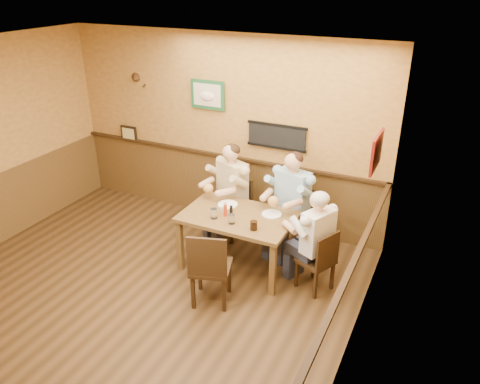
# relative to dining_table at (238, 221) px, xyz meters

# --- Properties ---
(room) EXTENTS (5.02, 5.03, 2.81)m
(room) POSITION_rel_dining_table_xyz_m (-0.70, -1.15, 1.03)
(room) COLOR #34220F
(room) RESTS_ON ground
(dining_table) EXTENTS (1.40, 0.90, 0.75)m
(dining_table) POSITION_rel_dining_table_xyz_m (0.00, 0.00, 0.00)
(dining_table) COLOR brown
(dining_table) RESTS_ON ground
(chair_back_left) EXTENTS (0.54, 0.54, 0.89)m
(chair_back_left) POSITION_rel_dining_table_xyz_m (-0.41, 0.66, -0.21)
(chair_back_left) COLOR #332110
(chair_back_left) RESTS_ON ground
(chair_back_right) EXTENTS (0.51, 0.51, 0.91)m
(chair_back_right) POSITION_rel_dining_table_xyz_m (0.48, 0.67, -0.21)
(chair_back_right) COLOR #332110
(chair_back_right) RESTS_ON ground
(chair_right_end) EXTENTS (0.50, 0.50, 0.81)m
(chair_right_end) POSITION_rel_dining_table_xyz_m (1.05, -0.04, -0.25)
(chair_right_end) COLOR #332110
(chair_right_end) RESTS_ON ground
(chair_near_side) EXTENTS (0.56, 0.56, 0.96)m
(chair_near_side) POSITION_rel_dining_table_xyz_m (0.04, -0.79, -0.18)
(chair_near_side) COLOR #332110
(chair_near_side) RESTS_ON ground
(diner_tan_shirt) EXTENTS (0.77, 0.77, 1.27)m
(diner_tan_shirt) POSITION_rel_dining_table_xyz_m (-0.41, 0.66, -0.02)
(diner_tan_shirt) COLOR beige
(diner_tan_shirt) RESTS_ON ground
(diner_blue_polo) EXTENTS (0.73, 0.73, 1.29)m
(diner_blue_polo) POSITION_rel_dining_table_xyz_m (0.48, 0.67, -0.01)
(diner_blue_polo) COLOR #8BB3D1
(diner_blue_polo) RESTS_ON ground
(diner_white_elder) EXTENTS (0.71, 0.71, 1.16)m
(diner_white_elder) POSITION_rel_dining_table_xyz_m (1.05, -0.04, -0.08)
(diner_white_elder) COLOR silver
(diner_white_elder) RESTS_ON ground
(water_glass_left) EXTENTS (0.09, 0.09, 0.13)m
(water_glass_left) POSITION_rel_dining_table_xyz_m (-0.23, -0.21, 0.16)
(water_glass_left) COLOR white
(water_glass_left) RESTS_ON dining_table
(water_glass_mid) EXTENTS (0.09, 0.09, 0.12)m
(water_glass_mid) POSITION_rel_dining_table_xyz_m (0.02, -0.23, 0.15)
(water_glass_mid) COLOR silver
(water_glass_mid) RESTS_ON dining_table
(cola_tumbler) EXTENTS (0.10, 0.10, 0.11)m
(cola_tumbler) POSITION_rel_dining_table_xyz_m (0.33, -0.26, 0.15)
(cola_tumbler) COLOR black
(cola_tumbler) RESTS_ON dining_table
(hot_sauce_bottle) EXTENTS (0.05, 0.05, 0.18)m
(hot_sauce_bottle) POSITION_rel_dining_table_xyz_m (-0.13, -0.09, 0.18)
(hot_sauce_bottle) COLOR #B53213
(hot_sauce_bottle) RESTS_ON dining_table
(salt_shaker) EXTENTS (0.04, 0.04, 0.08)m
(salt_shaker) POSITION_rel_dining_table_xyz_m (-0.21, -0.02, 0.13)
(salt_shaker) COLOR silver
(salt_shaker) RESTS_ON dining_table
(pepper_shaker) EXTENTS (0.04, 0.04, 0.09)m
(pepper_shaker) POSITION_rel_dining_table_xyz_m (-0.11, 0.02, 0.14)
(pepper_shaker) COLOR black
(pepper_shaker) RESTS_ON dining_table
(plate_far_left) EXTENTS (0.29, 0.29, 0.02)m
(plate_far_left) POSITION_rel_dining_table_xyz_m (-0.24, 0.18, 0.10)
(plate_far_left) COLOR white
(plate_far_left) RESTS_ON dining_table
(plate_far_right) EXTENTS (0.31, 0.31, 0.02)m
(plate_far_right) POSITION_rel_dining_table_xyz_m (0.38, 0.18, 0.10)
(plate_far_right) COLOR silver
(plate_far_right) RESTS_ON dining_table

